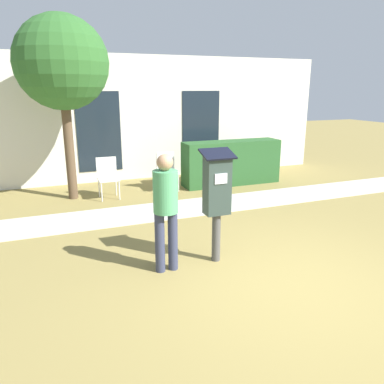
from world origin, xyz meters
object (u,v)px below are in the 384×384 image
at_px(outdoor_chair_middle, 167,168).
at_px(parking_meter, 217,191).
at_px(outdoor_chair_left, 108,174).
at_px(person_standing, 166,204).

bearing_deg(outdoor_chair_middle, parking_meter, -116.44).
distance_m(parking_meter, outdoor_chair_middle, 3.99).
bearing_deg(outdoor_chair_left, outdoor_chair_middle, -5.61).
xyz_separation_m(parking_meter, outdoor_chair_left, (-0.89, 3.78, -0.49)).
relative_size(person_standing, outdoor_chair_left, 1.76).
height_order(person_standing, outdoor_chair_middle, person_standing).
relative_size(parking_meter, outdoor_chair_middle, 1.77).
distance_m(person_standing, outdoor_chair_left, 3.83).
relative_size(parking_meter, person_standing, 1.01).
distance_m(person_standing, outdoor_chair_middle, 4.18).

